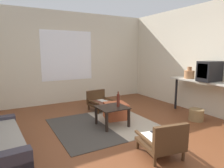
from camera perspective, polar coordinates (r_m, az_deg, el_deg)
The scene contains 13 objects.
ground_plane at distance 3.71m, azimuth 2.20°, elevation -15.26°, with size 7.80×7.80×0.00m, color brown.
far_wall_with_window at distance 6.19m, azimuth -12.83°, elevation 7.31°, with size 5.60×0.13×2.70m.
side_wall_right at distance 5.45m, azimuth 25.20°, elevation 6.41°, with size 0.12×6.60×2.70m, color beige.
area_rug at distance 4.31m, azimuth -2.29°, elevation -11.57°, with size 2.05×1.87×0.01m.
coffee_table at distance 4.16m, azimuth 0.04°, elevation -7.61°, with size 0.59×0.56×0.41m.
armchair_by_window at distance 5.31m, azimuth -3.65°, elevation -4.97°, with size 0.61×0.62×0.51m.
armchair_striped_foreground at distance 3.11m, azimuth 14.28°, elevation -15.50°, with size 0.64×0.70×0.56m.
ottoman_orange at distance 4.64m, azimuth 1.07°, elevation -7.73°, with size 0.48×0.48×0.36m, color #BC5633.
console_shelf at distance 5.16m, azimuth 23.75°, elevation -0.15°, with size 0.38×1.52×0.88m.
crt_television at distance 4.98m, azimuth 26.16°, elevation 3.29°, with size 0.52×0.32×0.45m.
clay_vase at distance 5.32m, azimuth 21.26°, elevation 2.67°, with size 0.24×0.24×0.29m.
glass_bottle at distance 4.13m, azimuth 1.78°, elevation -4.64°, with size 0.06×0.06×0.32m.
wicker_basket at distance 4.92m, azimuth 23.00°, elevation -8.12°, with size 0.32×0.32×0.26m, color olive.
Camera 1 is at (-1.77, -2.87, 1.54)m, focal length 31.90 mm.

